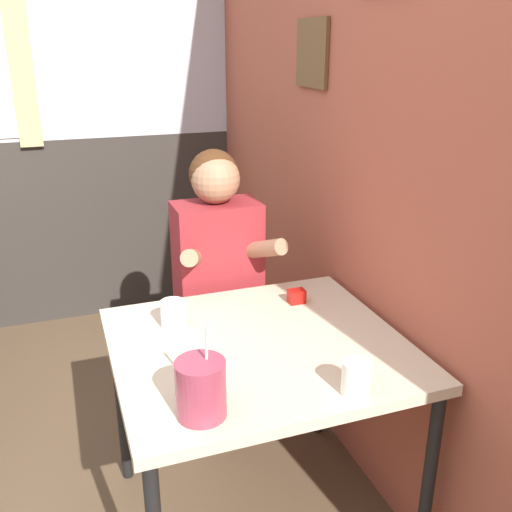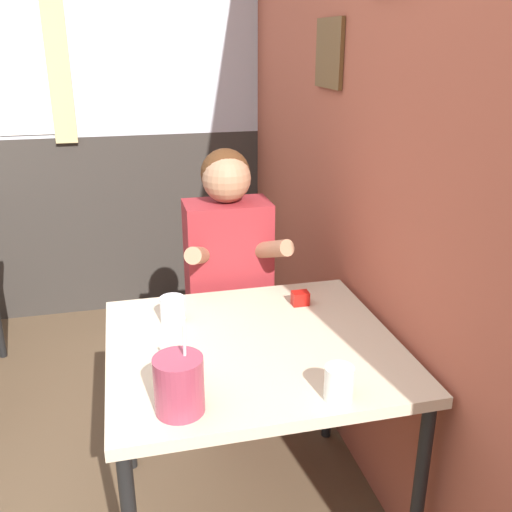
# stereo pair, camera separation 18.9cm
# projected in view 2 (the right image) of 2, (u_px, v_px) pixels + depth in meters

# --- Properties ---
(brick_wall_right) EXTENTS (0.08, 4.30, 2.70)m
(brick_wall_right) POSITION_uv_depth(u_px,v_px,m) (330.00, 110.00, 2.38)
(brick_wall_right) COLOR #9E4C38
(brick_wall_right) RESTS_ON ground_plane
(back_wall) EXTENTS (5.84, 0.09, 2.70)m
(back_wall) POSITION_uv_depth(u_px,v_px,m) (5.00, 92.00, 3.13)
(back_wall) COLOR silver
(back_wall) RESTS_ON ground_plane
(main_table) EXTENTS (0.91, 0.83, 0.72)m
(main_table) POSITION_uv_depth(u_px,v_px,m) (253.00, 361.00, 1.84)
(main_table) COLOR beige
(main_table) RESTS_ON ground_plane
(person_seated) EXTENTS (0.42, 0.40, 1.23)m
(person_seated) POSITION_uv_depth(u_px,v_px,m) (229.00, 292.00, 2.37)
(person_seated) COLOR maroon
(person_seated) RESTS_ON ground_plane
(cocktail_pitcher) EXTENTS (0.13, 0.13, 0.27)m
(cocktail_pitcher) POSITION_uv_depth(u_px,v_px,m) (179.00, 385.00, 1.45)
(cocktail_pitcher) COLOR #99384C
(cocktail_pitcher) RESTS_ON main_table
(glass_near_pitcher) EXTENTS (0.08, 0.08, 0.09)m
(glass_near_pitcher) POSITION_uv_depth(u_px,v_px,m) (173.00, 310.00, 1.93)
(glass_near_pitcher) COLOR silver
(glass_near_pitcher) RESTS_ON main_table
(glass_center) EXTENTS (0.08, 0.08, 0.10)m
(glass_center) POSITION_uv_depth(u_px,v_px,m) (339.00, 383.00, 1.51)
(glass_center) COLOR silver
(glass_center) RESTS_ON main_table
(condiment_ketchup) EXTENTS (0.06, 0.04, 0.05)m
(condiment_ketchup) POSITION_uv_depth(u_px,v_px,m) (300.00, 298.00, 2.07)
(condiment_ketchup) COLOR #B7140F
(condiment_ketchup) RESTS_ON main_table
(condiment_mustard) EXTENTS (0.06, 0.04, 0.05)m
(condiment_mustard) POSITION_uv_depth(u_px,v_px,m) (182.00, 370.00, 1.62)
(condiment_mustard) COLOR yellow
(condiment_mustard) RESTS_ON main_table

